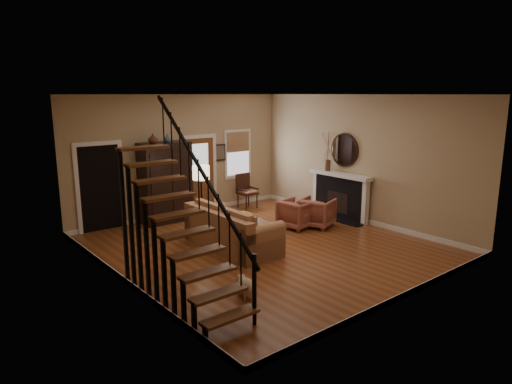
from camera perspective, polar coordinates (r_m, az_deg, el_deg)
room at (r=10.98m, az=-6.59°, el=2.62°), size 7.00×7.33×3.30m
staircase at (r=7.19m, az=-9.29°, el=-1.78°), size 0.94×2.80×3.20m
fireplace at (r=12.49m, az=10.54°, el=0.08°), size 0.33×1.95×2.30m
armoire at (r=12.10m, az=-11.24°, el=1.17°), size 1.30×0.60×2.10m
vase_a at (r=11.69m, az=-12.76°, el=6.54°), size 0.24×0.24×0.25m
vase_b at (r=11.87m, az=-11.02°, el=6.61°), size 0.20×0.20×0.21m
sofa at (r=9.96m, az=-3.00°, el=-4.61°), size 1.04×2.36×0.88m
coffee_table at (r=10.67m, az=-1.46°, el=-4.61°), size 0.72×1.21×0.46m
bowl at (r=10.74m, az=-1.75°, el=-2.94°), size 0.41×0.41×0.10m
books at (r=10.30m, az=-0.98°, el=-3.73°), size 0.22×0.30×0.06m
armchair_left at (r=11.67m, az=7.61°, el=-2.55°), size 1.03×1.02×0.73m
armchair_right at (r=11.53m, az=5.10°, el=-2.74°), size 0.88×0.86×0.71m
floor_lamp at (r=10.68m, az=-6.80°, el=-1.22°), size 0.39×0.39×1.71m
side_chair at (r=13.40m, az=-1.08°, el=0.11°), size 0.54×0.54×1.02m
dog at (r=7.74m, az=-1.33°, el=-11.81°), size 0.39×0.51×0.33m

